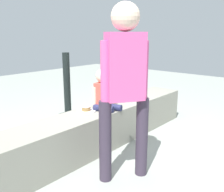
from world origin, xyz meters
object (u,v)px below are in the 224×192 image
Objects in this scene: adult_standing at (125,78)px; water_bottle_near_gift at (95,112)px; cake_plate at (86,110)px; gift_bag at (129,110)px; child_seated at (104,92)px; cake_box_white at (95,109)px.

water_bottle_near_gift is at bearing 53.03° from adult_standing.
water_bottle_near_gift is at bearing 39.43° from cake_plate.
gift_bag reaches higher than water_bottle_near_gift.
child_seated reaches higher than gift_bag.
adult_standing reaches higher than child_seated.
child_seated reaches higher than cake_box_white.
cake_plate is 1.05× the size of water_bottle_near_gift.
cake_plate reaches higher than gift_bag.
cake_box_white is at bearing 46.07° from water_bottle_near_gift.
cake_plate is at bearing 74.07° from adult_standing.
cake_plate is 1.49m from cake_box_white.
gift_bag is (1.26, 0.32, -0.35)m from cake_plate.
cake_plate is 1.35m from gift_bag.
child_seated is at bearing -159.17° from gift_bag.
cake_box_white is at bearing 49.36° from child_seated.
cake_box_white is at bearing 40.70° from cake_plate.
water_bottle_near_gift is 0.28m from cake_box_white.
water_bottle_near_gift is at bearing 50.21° from child_seated.
adult_standing reaches higher than cake_box_white.
gift_bag is (1.47, 1.04, -0.84)m from adult_standing.
child_seated is 2.16× the size of cake_plate.
child_seated reaches higher than water_bottle_near_gift.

